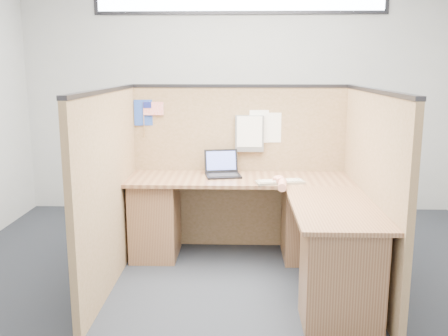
{
  "coord_description": "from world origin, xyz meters",
  "views": [
    {
      "loc": [
        0.0,
        -3.6,
        1.69
      ],
      "look_at": [
        -0.13,
        0.5,
        0.85
      ],
      "focal_mm": 40.0,
      "sensor_mm": 36.0,
      "label": 1
    }
  ],
  "objects_px": {
    "laptop": "(224,169)",
    "keyboard": "(280,182)",
    "mouse": "(279,181)",
    "l_desk": "(261,229)"
  },
  "relations": [
    {
      "from": "laptop",
      "to": "mouse",
      "type": "xyz_separation_m",
      "value": [
        0.47,
        -0.3,
        -0.03
      ]
    },
    {
      "from": "l_desk",
      "to": "laptop",
      "type": "height_order",
      "value": "laptop"
    },
    {
      "from": "mouse",
      "to": "l_desk",
      "type": "bearing_deg",
      "value": -128.18
    },
    {
      "from": "keyboard",
      "to": "mouse",
      "type": "height_order",
      "value": "mouse"
    },
    {
      "from": "l_desk",
      "to": "keyboard",
      "type": "distance_m",
      "value": 0.43
    },
    {
      "from": "keyboard",
      "to": "mouse",
      "type": "distance_m",
      "value": 0.01
    },
    {
      "from": "laptop",
      "to": "mouse",
      "type": "bearing_deg",
      "value": -43.05
    },
    {
      "from": "laptop",
      "to": "keyboard",
      "type": "bearing_deg",
      "value": -42.42
    },
    {
      "from": "laptop",
      "to": "keyboard",
      "type": "relative_size",
      "value": 0.81
    },
    {
      "from": "l_desk",
      "to": "mouse",
      "type": "distance_m",
      "value": 0.43
    }
  ]
}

